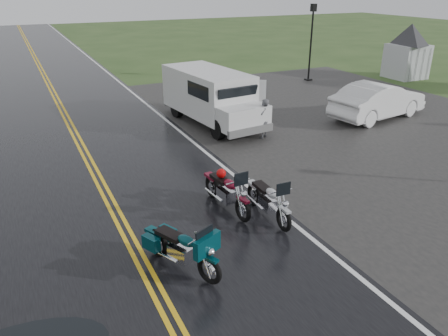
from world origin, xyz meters
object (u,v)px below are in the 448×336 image
object	(u,v)px
motorcycle_silver	(284,211)
lamp_post_far_right	(311,43)
visitor_center	(410,38)
person_at_van	(264,119)
van_white	(218,111)
sedan_white	(378,101)
motorcycle_red	(243,201)
motorcycle_teal	(209,260)

from	to	relation	value
motorcycle_silver	lamp_post_far_right	distance (m)	17.69
motorcycle_silver	visitor_center	bearing A→B (deg)	37.36
person_at_van	motorcycle_silver	bearing A→B (deg)	27.05
lamp_post_far_right	van_white	bearing A→B (deg)	-142.29
van_white	sedan_white	world-z (taller)	van_white
motorcycle_silver	person_at_van	world-z (taller)	person_at_van
van_white	sedan_white	bearing A→B (deg)	-10.08
motorcycle_silver	van_white	size ratio (longest dim) A/B	0.36
visitor_center	sedan_white	distance (m)	9.90
van_white	motorcycle_red	bearing A→B (deg)	-115.85
motorcycle_silver	sedan_white	bearing A→B (deg)	36.64
motorcycle_red	person_at_van	size ratio (longest dim) A/B	1.43
motorcycle_teal	person_at_van	distance (m)	8.92
van_white	person_at_van	bearing A→B (deg)	-26.94
sedan_white	lamp_post_far_right	world-z (taller)	lamp_post_far_right
motorcycle_silver	sedan_white	world-z (taller)	sedan_white
lamp_post_far_right	motorcycle_teal	bearing A→B (deg)	-131.37
van_white	sedan_white	xyz separation A→B (m)	(7.38, -0.48, -0.34)
motorcycle_silver	lamp_post_far_right	bearing A→B (deg)	53.68
motorcycle_red	motorcycle_teal	bearing A→B (deg)	-137.44
motorcycle_teal	sedan_white	size ratio (longest dim) A/B	0.44
visitor_center	van_white	xyz separation A→B (m)	(-15.21, -5.36, -1.29)
van_white	lamp_post_far_right	world-z (taller)	lamp_post_far_right
visitor_center	lamp_post_far_right	distance (m)	6.13
visitor_center	motorcycle_teal	size ratio (longest dim) A/B	7.84
van_white	person_at_van	xyz separation A→B (m)	(1.61, -0.61, -0.36)
visitor_center	person_at_van	xyz separation A→B (m)	(-13.59, -5.97, -1.65)
motorcycle_silver	person_at_van	bearing A→B (deg)	64.95
motorcycle_teal	lamp_post_far_right	xyz separation A→B (m)	(13.17, 14.95, 1.59)
visitor_center	van_white	distance (m)	16.18
motorcycle_silver	person_at_van	size ratio (longest dim) A/B	1.36
motorcycle_silver	person_at_van	xyz separation A→B (m)	(3.03, 6.07, 0.15)
visitor_center	lamp_post_far_right	world-z (taller)	visitor_center
person_at_van	van_white	bearing A→B (deg)	-57.00
motorcycle_teal	lamp_post_far_right	distance (m)	19.98
motorcycle_teal	motorcycle_silver	world-z (taller)	motorcycle_teal
motorcycle_red	sedan_white	bearing A→B (deg)	25.40
van_white	motorcycle_silver	bearing A→B (deg)	-108.34
visitor_center	motorcycle_silver	size ratio (longest dim) A/B	7.91
motorcycle_teal	sedan_white	bearing A→B (deg)	8.36
visitor_center	van_white	world-z (taller)	visitor_center
person_at_van	sedan_white	xyz separation A→B (m)	(5.76, 0.13, 0.02)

